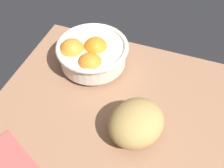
% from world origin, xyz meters
% --- Properties ---
extents(ground_plane, '(0.79, 0.63, 0.03)m').
position_xyz_m(ground_plane, '(0.00, 0.00, -0.01)').
color(ground_plane, '#94684B').
extents(fruit_bowl, '(0.23, 0.23, 0.11)m').
position_xyz_m(fruit_bowl, '(0.18, -0.16, 0.06)').
color(fruit_bowl, beige).
rests_on(fruit_bowl, ground).
extents(bread_loaf, '(0.19, 0.19, 0.10)m').
position_xyz_m(bread_loaf, '(-0.02, 0.03, 0.05)').
color(bread_loaf, '#AE8B4D').
rests_on(bread_loaf, ground).
extents(napkin_folded, '(0.18, 0.15, 0.01)m').
position_xyz_m(napkin_folded, '(0.24, 0.21, 0.01)').
color(napkin_folded, '#B54F4B').
rests_on(napkin_folded, ground).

